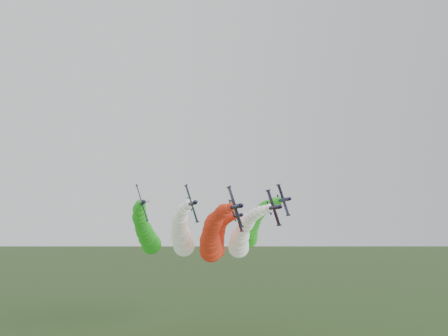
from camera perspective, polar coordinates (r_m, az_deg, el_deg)
The scene contains 6 objects.
jet_lead at distance 128.21m, azimuth -1.63°, elevation -9.33°, with size 12.91×61.48×18.96m.
jet_inner_left at distance 136.91m, azimuth -5.52°, elevation -8.75°, with size 12.69×61.26×18.74m.
jet_inner_right at distance 140.56m, azimuth 2.28°, elevation -9.03°, with size 12.74×61.31×18.79m.
jet_outer_left at distance 141.63m, azimuth -10.13°, elevation -8.36°, with size 12.61×61.18×18.66m.
jet_outer_right at distance 153.62m, azimuth 3.68°, elevation -7.81°, with size 12.55×61.12×18.60m.
jet_trail at distance 151.91m, azimuth -0.94°, elevation -9.30°, with size 12.56×61.13×18.61m.
Camera 1 is at (-24.02, -93.73, 36.47)m, focal length 35.00 mm.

